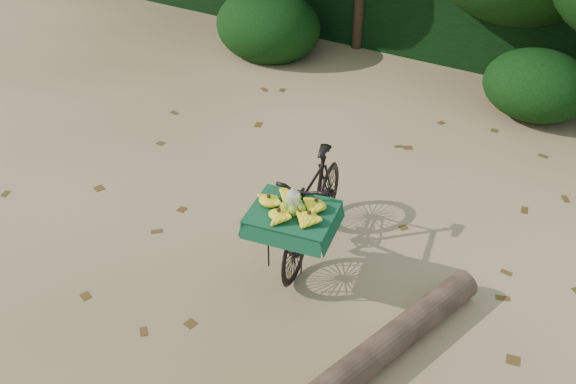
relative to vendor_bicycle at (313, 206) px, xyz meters
The scene contains 5 objects.
ground 0.61m from the vendor_bicycle, 151.53° to the right, with size 80.00×80.00×0.00m, color tan.
vendor_bicycle is the anchor object (origin of this frame).
hedge_backdrop 6.19m from the vendor_bicycle, 92.21° to the left, with size 26.00×1.80×1.80m, color black.
bush_clumps 4.18m from the vendor_bicycle, 86.41° to the left, with size 8.80×1.70×0.90m, color black, non-canonical shape.
leaf_litter 0.79m from the vendor_bicycle, 114.63° to the left, with size 7.00×7.30×0.01m, color #4C3214, non-canonical shape.
Camera 1 is at (2.60, -4.21, 4.21)m, focal length 38.00 mm.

